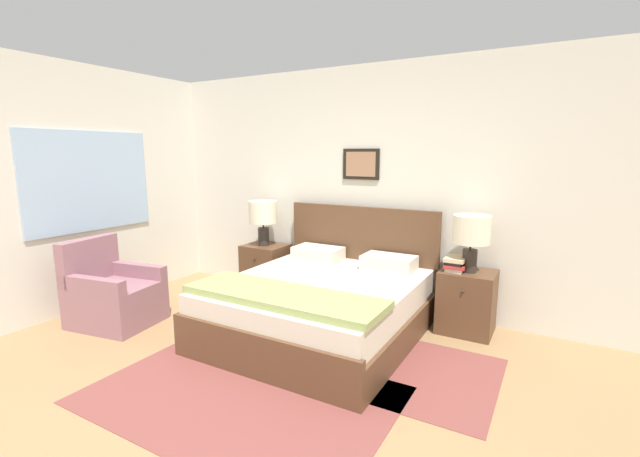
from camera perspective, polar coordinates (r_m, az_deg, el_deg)
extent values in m
plane|color=#99754C|center=(2.93, -14.17, -25.25)|extent=(16.00, 16.00, 0.00)
cube|color=silver|center=(4.67, 8.05, 5.27)|extent=(7.85, 0.06, 2.60)
cube|color=black|center=(4.70, 5.50, 8.54)|extent=(0.42, 0.02, 0.33)
cube|color=#9E7051|center=(4.68, 5.43, 8.54)|extent=(0.35, 0.00, 0.26)
cube|color=silver|center=(5.38, -26.59, 4.93)|extent=(0.06, 5.00, 2.60)
cube|color=#9EBCDB|center=(5.23, -28.38, 5.55)|extent=(0.02, 1.41, 1.06)
cube|color=brown|center=(3.27, -10.51, -20.97)|extent=(2.10, 1.41, 0.01)
cube|color=brown|center=(3.54, 15.00, -18.61)|extent=(0.91, 1.15, 0.01)
cube|color=brown|center=(4.08, -0.08, -12.16)|extent=(1.71, 1.91, 0.28)
cube|color=brown|center=(3.30, -8.31, -14.41)|extent=(1.71, 0.06, 0.08)
cube|color=beige|center=(3.99, -0.08, -8.68)|extent=(1.64, 1.83, 0.24)
cube|color=brown|center=(4.68, 5.52, -0.65)|extent=(1.71, 0.06, 0.59)
cube|color=#8E9E5B|center=(3.47, -4.95, -8.98)|extent=(1.68, 0.53, 0.06)
cube|color=beige|center=(4.71, -0.25, -3.32)|extent=(0.52, 0.32, 0.14)
cube|color=beige|center=(4.37, 9.17, -4.50)|extent=(0.52, 0.32, 0.14)
cube|color=#8E606B|center=(4.76, -25.49, -9.04)|extent=(0.84, 0.75, 0.41)
cube|color=#8E606B|center=(4.87, -28.45, -3.68)|extent=(0.22, 0.65, 0.43)
cube|color=#8E606B|center=(4.86, -23.44, -5.11)|extent=(0.76, 0.22, 0.14)
cube|color=#8E606B|center=(4.50, -28.23, -6.65)|extent=(0.76, 0.22, 0.14)
cube|color=brown|center=(5.24, -7.20, -5.36)|extent=(0.49, 0.42, 0.59)
sphere|color=#332D28|center=(5.02, -8.78, -4.11)|extent=(0.02, 0.02, 0.02)
cube|color=brown|center=(4.32, 18.96, -9.20)|extent=(0.49, 0.42, 0.59)
sphere|color=#332D28|center=(4.06, 18.49, -7.94)|extent=(0.02, 0.02, 0.02)
cylinder|color=#2D2823|center=(5.13, -7.53, -1.06)|extent=(0.13, 0.13, 0.21)
cylinder|color=#2D2823|center=(5.11, -7.56, 0.43)|extent=(0.02, 0.02, 0.06)
cylinder|color=beige|center=(5.09, -7.60, 2.20)|extent=(0.34, 0.34, 0.26)
cylinder|color=#2D2823|center=(4.19, 19.31, -4.08)|extent=(0.13, 0.13, 0.21)
cylinder|color=#2D2823|center=(4.16, 19.42, -2.26)|extent=(0.02, 0.02, 0.06)
cylinder|color=beige|center=(4.13, 19.55, -0.10)|extent=(0.34, 0.34, 0.26)
cube|color=silver|center=(4.21, 17.61, -5.15)|extent=(0.15, 0.21, 0.04)
cube|color=#B7332D|center=(4.20, 17.63, -4.71)|extent=(0.20, 0.24, 0.03)
cube|color=#232328|center=(4.19, 17.65, -4.31)|extent=(0.17, 0.23, 0.03)
cube|color=beige|center=(4.19, 17.68, -3.87)|extent=(0.19, 0.25, 0.04)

